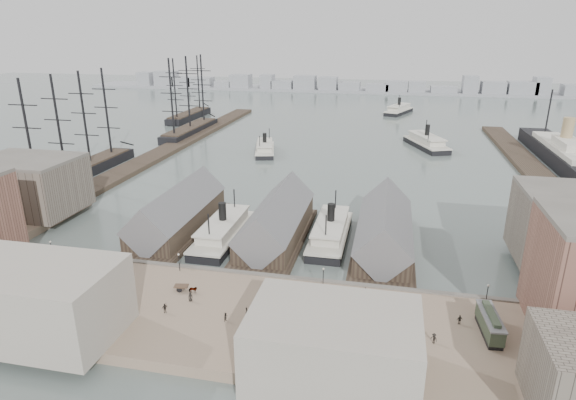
% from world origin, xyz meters
% --- Properties ---
extents(ground, '(900.00, 900.00, 0.00)m').
position_xyz_m(ground, '(0.00, 0.00, 0.00)').
color(ground, '#515E5A').
rests_on(ground, ground).
extents(quay, '(180.00, 30.00, 2.00)m').
position_xyz_m(quay, '(0.00, -20.00, 1.00)').
color(quay, '#7E6955').
rests_on(quay, ground).
extents(seawall, '(180.00, 1.20, 2.30)m').
position_xyz_m(seawall, '(0.00, -5.20, 1.15)').
color(seawall, '#59544C').
rests_on(seawall, ground).
extents(west_wharf, '(10.00, 220.00, 1.60)m').
position_xyz_m(west_wharf, '(-68.00, 100.00, 0.80)').
color(west_wharf, '#2D231C').
rests_on(west_wharf, ground).
extents(east_wharf, '(10.00, 180.00, 1.60)m').
position_xyz_m(east_wharf, '(78.00, 90.00, 0.80)').
color(east_wharf, '#2D231C').
rests_on(east_wharf, ground).
extents(ferry_shed_west, '(14.00, 42.00, 12.60)m').
position_xyz_m(ferry_shed_west, '(-26.00, 16.88, 4.64)').
color(ferry_shed_west, '#2D231C').
rests_on(ferry_shed_west, ground).
extents(ferry_shed_center, '(14.00, 42.00, 12.60)m').
position_xyz_m(ferry_shed_center, '(0.00, 16.88, 4.64)').
color(ferry_shed_center, '#2D231C').
rests_on(ferry_shed_center, ground).
extents(ferry_shed_east, '(14.00, 42.00, 12.60)m').
position_xyz_m(ferry_shed_east, '(26.00, 16.88, 4.64)').
color(ferry_shed_east, '#2D231C').
rests_on(ferry_shed_east, ground).
extents(warehouse_west_back, '(26.00, 20.00, 14.00)m').
position_xyz_m(warehouse_west_back, '(-70.00, 18.00, 9.00)').
color(warehouse_west_back, '#60564C').
rests_on(warehouse_west_back, west_land).
extents(street_bldg_center, '(24.00, 16.00, 10.00)m').
position_xyz_m(street_bldg_center, '(20.00, -32.00, 7.00)').
color(street_bldg_center, gray).
rests_on(street_bldg_center, quay).
extents(street_bldg_west, '(30.00, 16.00, 12.00)m').
position_xyz_m(street_bldg_west, '(-30.00, -32.00, 8.00)').
color(street_bldg_west, gray).
rests_on(street_bldg_west, quay).
extents(lamp_post_far_w, '(0.44, 0.44, 3.92)m').
position_xyz_m(lamp_post_far_w, '(-45.00, -7.00, 4.71)').
color(lamp_post_far_w, black).
rests_on(lamp_post_far_w, quay).
extents(lamp_post_near_w, '(0.44, 0.44, 3.92)m').
position_xyz_m(lamp_post_near_w, '(-15.00, -7.00, 4.71)').
color(lamp_post_near_w, black).
rests_on(lamp_post_near_w, quay).
extents(lamp_post_near_e, '(0.44, 0.44, 3.92)m').
position_xyz_m(lamp_post_near_e, '(15.00, -7.00, 4.71)').
color(lamp_post_near_e, black).
rests_on(lamp_post_near_e, quay).
extents(lamp_post_far_e, '(0.44, 0.44, 3.92)m').
position_xyz_m(lamp_post_far_e, '(45.00, -7.00, 4.71)').
color(lamp_post_far_e, black).
rests_on(lamp_post_far_e, quay).
extents(far_shore, '(500.00, 40.00, 15.72)m').
position_xyz_m(far_shore, '(-2.07, 334.14, 3.91)').
color(far_shore, gray).
rests_on(far_shore, ground).
extents(ferry_docked_west, '(8.58, 28.60, 10.21)m').
position_xyz_m(ferry_docked_west, '(-13.00, 14.35, 2.39)').
color(ferry_docked_west, black).
rests_on(ferry_docked_west, ground).
extents(ferry_docked_east, '(8.47, 28.25, 10.09)m').
position_xyz_m(ferry_docked_east, '(13.00, 19.55, 2.36)').
color(ferry_docked_east, black).
rests_on(ferry_docked_east, ground).
extents(ferry_open_near, '(13.51, 26.44, 9.05)m').
position_xyz_m(ferry_open_near, '(-26.12, 103.98, 2.12)').
color(ferry_open_near, black).
rests_on(ferry_open_near, ground).
extents(ferry_open_mid, '(20.03, 31.87, 10.95)m').
position_xyz_m(ferry_open_mid, '(41.55, 128.85, 2.57)').
color(ferry_open_mid, black).
rests_on(ferry_open_mid, ground).
extents(ferry_open_far, '(18.72, 30.97, 10.62)m').
position_xyz_m(ferry_open_far, '(29.71, 223.18, 2.49)').
color(ferry_open_far, black).
rests_on(ferry_open_far, ground).
extents(sailing_ship_near, '(8.81, 60.72, 36.23)m').
position_xyz_m(sailing_ship_near, '(-81.42, 55.39, 2.66)').
color(sailing_ship_near, black).
rests_on(sailing_ship_near, ground).
extents(sailing_ship_mid, '(9.24, 53.37, 37.98)m').
position_xyz_m(sailing_ship_mid, '(-72.74, 134.16, 2.72)').
color(sailing_ship_mid, black).
rests_on(sailing_ship_mid, ground).
extents(sailing_ship_far, '(8.64, 47.98, 35.50)m').
position_xyz_m(sailing_ship_far, '(-91.69, 176.76, 2.56)').
color(sailing_ship_far, black).
rests_on(sailing_ship_far, ground).
extents(ocean_steamer, '(12.37, 90.40, 18.08)m').
position_xyz_m(ocean_steamer, '(92.00, 111.43, 3.89)').
color(ocean_steamer, black).
rests_on(ocean_steamer, ground).
extents(tram, '(3.38, 10.03, 3.50)m').
position_xyz_m(tram, '(43.84, -16.85, 3.79)').
color(tram, black).
rests_on(tram, quay).
extents(horse_cart_left, '(4.80, 2.59, 1.55)m').
position_xyz_m(horse_cart_left, '(-29.40, -15.84, 2.79)').
color(horse_cart_left, black).
rests_on(horse_cart_left, quay).
extents(horse_cart_center, '(4.88, 1.92, 1.45)m').
position_xyz_m(horse_cart_center, '(-9.63, -14.86, 2.77)').
color(horse_cart_center, black).
rests_on(horse_cart_center, quay).
extents(horse_cart_right, '(4.76, 2.07, 1.69)m').
position_xyz_m(horse_cart_right, '(14.22, -20.49, 2.84)').
color(horse_cart_right, black).
rests_on(horse_cart_right, quay).
extents(pedestrian_0, '(0.71, 0.76, 1.69)m').
position_xyz_m(pedestrian_0, '(-45.86, -11.88, 2.84)').
color(pedestrian_0, black).
rests_on(pedestrian_0, quay).
extents(pedestrian_1, '(0.90, 0.70, 1.83)m').
position_xyz_m(pedestrian_1, '(-39.66, -16.38, 2.91)').
color(pedestrian_1, black).
rests_on(pedestrian_1, quay).
extents(pedestrian_2, '(1.15, 0.80, 1.62)m').
position_xyz_m(pedestrian_2, '(-27.41, -8.00, 2.81)').
color(pedestrian_2, black).
rests_on(pedestrian_2, quay).
extents(pedestrian_3, '(1.00, 1.08, 1.78)m').
position_xyz_m(pedestrian_3, '(-10.92, -22.26, 2.89)').
color(pedestrian_3, black).
rests_on(pedestrian_3, quay).
extents(pedestrian_4, '(0.85, 0.64, 1.58)m').
position_xyz_m(pedestrian_4, '(4.61, -11.63, 2.79)').
color(pedestrian_4, black).
rests_on(pedestrian_4, quay).
extents(pedestrian_5, '(0.60, 0.71, 1.65)m').
position_xyz_m(pedestrian_5, '(3.50, -20.15, 2.82)').
color(pedestrian_5, black).
rests_on(pedestrian_5, quay).
extents(pedestrian_6, '(1.01, 0.94, 1.67)m').
position_xyz_m(pedestrian_6, '(23.28, -8.93, 2.84)').
color(pedestrian_6, black).
rests_on(pedestrian_6, quay).
extents(pedestrian_7, '(1.29, 1.26, 1.78)m').
position_xyz_m(pedestrian_7, '(34.85, -21.41, 2.89)').
color(pedestrian_7, black).
rests_on(pedestrian_7, quay).
extents(pedestrian_8, '(1.10, 0.69, 1.75)m').
position_xyz_m(pedestrian_8, '(39.48, -15.01, 2.87)').
color(pedestrian_8, black).
rests_on(pedestrian_8, quay).
extents(pedestrian_10, '(1.01, 0.94, 1.74)m').
position_xyz_m(pedestrian_10, '(-8.03, -17.73, 2.87)').
color(pedestrian_10, black).
rests_on(pedestrian_10, quay).
extents(pedestrian_11, '(0.84, 0.94, 1.59)m').
position_xyz_m(pedestrian_11, '(0.51, -22.50, 2.80)').
color(pedestrian_11, black).
rests_on(pedestrian_11, quay).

